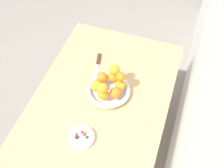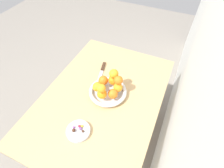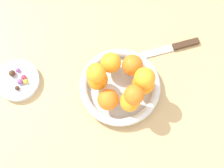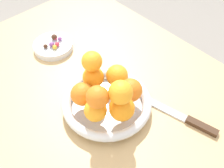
{
  "view_description": "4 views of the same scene",
  "coord_description": "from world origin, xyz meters",
  "px_view_note": "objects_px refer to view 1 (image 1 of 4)",
  "views": [
    {
      "loc": [
        0.86,
        0.35,
        2.06
      ],
      "look_at": [
        -0.02,
        0.05,
        0.86
      ],
      "focal_mm": 45.0,
      "sensor_mm": 36.0,
      "label": 1
    },
    {
      "loc": [
        0.62,
        0.35,
        1.68
      ],
      "look_at": [
        -0.07,
        0.05,
        0.82
      ],
      "focal_mm": 28.0,
      "sensor_mm": 36.0,
      "label": 2
    },
    {
      "loc": [
        -0.0,
        0.35,
        1.78
      ],
      "look_at": [
        -0.02,
        0.04,
        0.82
      ],
      "focal_mm": 55.0,
      "sensor_mm": 36.0,
      "label": 3
    },
    {
      "loc": [
        -0.41,
        0.35,
        1.39
      ],
      "look_at": [
        -0.06,
        0.02,
        0.86
      ],
      "focal_mm": 45.0,
      "sensor_mm": 36.0,
      "label": 4
    }
  ],
  "objects_px": {
    "orange_3": "(115,93)",
    "orange_4": "(120,85)",
    "orange_2": "(103,94)",
    "candy_ball_5": "(86,132)",
    "knife": "(97,67)",
    "candy_ball_0": "(82,132)",
    "candy_ball_6": "(76,134)",
    "orange_6": "(102,88)",
    "candy_ball_2": "(87,137)",
    "candy_ball_1": "(85,135)",
    "orange_0": "(102,78)",
    "orange_7": "(114,70)",
    "dining_table": "(102,105)",
    "orange_5": "(114,76)",
    "candy_ball_3": "(77,137)",
    "candy_ball_4": "(77,137)",
    "orange_1": "(96,86)",
    "candy_dish": "(81,138)",
    "fruit_bowl": "(109,91)",
    "orange_8": "(120,77)"
  },
  "relations": [
    {
      "from": "fruit_bowl",
      "to": "candy_ball_4",
      "type": "xyz_separation_m",
      "value": [
        0.34,
        -0.06,
        0.01
      ]
    },
    {
      "from": "orange_4",
      "to": "orange_5",
      "type": "bearing_deg",
      "value": -129.86
    },
    {
      "from": "candy_ball_5",
      "to": "candy_ball_6",
      "type": "height_order",
      "value": "candy_ball_5"
    },
    {
      "from": "dining_table",
      "to": "knife",
      "type": "bearing_deg",
      "value": -153.22
    },
    {
      "from": "orange_6",
      "to": "candy_ball_3",
      "type": "distance_m",
      "value": 0.29
    },
    {
      "from": "candy_dish",
      "to": "orange_8",
      "type": "xyz_separation_m",
      "value": [
        -0.36,
        0.1,
        0.12
      ]
    },
    {
      "from": "fruit_bowl",
      "to": "orange_7",
      "type": "distance_m",
      "value": 0.13
    },
    {
      "from": "orange_2",
      "to": "orange_0",
      "type": "bearing_deg",
      "value": -158.35
    },
    {
      "from": "orange_2",
      "to": "candy_ball_4",
      "type": "distance_m",
      "value": 0.28
    },
    {
      "from": "orange_3",
      "to": "orange_4",
      "type": "bearing_deg",
      "value": 173.2
    },
    {
      "from": "candy_ball_5",
      "to": "orange_0",
      "type": "bearing_deg",
      "value": -175.14
    },
    {
      "from": "orange_7",
      "to": "knife",
      "type": "height_order",
      "value": "orange_7"
    },
    {
      "from": "fruit_bowl",
      "to": "orange_0",
      "type": "height_order",
      "value": "orange_0"
    },
    {
      "from": "orange_6",
      "to": "candy_ball_0",
      "type": "height_order",
      "value": "orange_6"
    },
    {
      "from": "orange_6",
      "to": "candy_ball_4",
      "type": "distance_m",
      "value": 0.29
    },
    {
      "from": "orange_1",
      "to": "orange_6",
      "type": "xyz_separation_m",
      "value": [
        0.04,
        0.05,
        0.06
      ]
    },
    {
      "from": "orange_0",
      "to": "candy_ball_4",
      "type": "height_order",
      "value": "orange_0"
    },
    {
      "from": "orange_3",
      "to": "orange_7",
      "type": "xyz_separation_m",
      "value": [
        -0.11,
        -0.04,
        0.07
      ]
    },
    {
      "from": "orange_3",
      "to": "orange_0",
      "type": "bearing_deg",
      "value": -127.68
    },
    {
      "from": "orange_5",
      "to": "knife",
      "type": "xyz_separation_m",
      "value": [
        -0.1,
        -0.14,
        -0.07
      ]
    },
    {
      "from": "dining_table",
      "to": "candy_ball_4",
      "type": "relative_size",
      "value": 53.81
    },
    {
      "from": "orange_2",
      "to": "candy_ball_3",
      "type": "distance_m",
      "value": 0.27
    },
    {
      "from": "orange_1",
      "to": "candy_ball_4",
      "type": "bearing_deg",
      "value": 1.34
    },
    {
      "from": "orange_0",
      "to": "orange_7",
      "type": "relative_size",
      "value": 1.06
    },
    {
      "from": "candy_ball_1",
      "to": "candy_ball_6",
      "type": "distance_m",
      "value": 0.04
    },
    {
      "from": "orange_7",
      "to": "candy_ball_3",
      "type": "distance_m",
      "value": 0.42
    },
    {
      "from": "candy_dish",
      "to": "orange_6",
      "type": "distance_m",
      "value": 0.28
    },
    {
      "from": "candy_ball_1",
      "to": "candy_ball_6",
      "type": "relative_size",
      "value": 1.26
    },
    {
      "from": "orange_2",
      "to": "candy_ball_5",
      "type": "height_order",
      "value": "orange_2"
    },
    {
      "from": "orange_0",
      "to": "candy_ball_0",
      "type": "distance_m",
      "value": 0.34
    },
    {
      "from": "dining_table",
      "to": "orange_3",
      "type": "height_order",
      "value": "orange_3"
    },
    {
      "from": "orange_5",
      "to": "knife",
      "type": "height_order",
      "value": "orange_5"
    },
    {
      "from": "orange_2",
      "to": "candy_ball_6",
      "type": "height_order",
      "value": "orange_2"
    },
    {
      "from": "orange_2",
      "to": "orange_6",
      "type": "xyz_separation_m",
      "value": [
        0.0,
        -0.0,
        0.06
      ]
    },
    {
      "from": "orange_7",
      "to": "dining_table",
      "type": "bearing_deg",
      "value": -21.34
    },
    {
      "from": "candy_ball_2",
      "to": "candy_ball_0",
      "type": "bearing_deg",
      "value": -117.99
    },
    {
      "from": "candy_ball_3",
      "to": "knife",
      "type": "height_order",
      "value": "candy_ball_3"
    },
    {
      "from": "orange_2",
      "to": "orange_4",
      "type": "bearing_deg",
      "value": 142.68
    },
    {
      "from": "candy_dish",
      "to": "candy_ball_3",
      "type": "bearing_deg",
      "value": -55.18
    },
    {
      "from": "orange_2",
      "to": "orange_3",
      "type": "xyz_separation_m",
      "value": [
        -0.03,
        0.06,
        0.0
      ]
    },
    {
      "from": "orange_3",
      "to": "orange_4",
      "type": "distance_m",
      "value": 0.07
    },
    {
      "from": "orange_1",
      "to": "orange_4",
      "type": "bearing_deg",
      "value": 112.32
    },
    {
      "from": "candy_ball_0",
      "to": "candy_ball_6",
      "type": "distance_m",
      "value": 0.03
    },
    {
      "from": "dining_table",
      "to": "orange_0",
      "type": "bearing_deg",
      "value": -162.8
    },
    {
      "from": "dining_table",
      "to": "orange_1",
      "type": "relative_size",
      "value": 17.34
    },
    {
      "from": "dining_table",
      "to": "orange_1",
      "type": "bearing_deg",
      "value": -109.31
    },
    {
      "from": "candy_ball_2",
      "to": "knife",
      "type": "xyz_separation_m",
      "value": [
        -0.48,
        -0.12,
        -0.02
      ]
    },
    {
      "from": "orange_5",
      "to": "candy_ball_3",
      "type": "xyz_separation_m",
      "value": [
        0.4,
        -0.07,
        -0.04
      ]
    },
    {
      "from": "candy_ball_1",
      "to": "candy_ball_6",
      "type": "xyz_separation_m",
      "value": [
        0.01,
        -0.04,
        -0.0
      ]
    },
    {
      "from": "orange_4",
      "to": "knife",
      "type": "distance_m",
      "value": 0.25
    }
  ]
}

